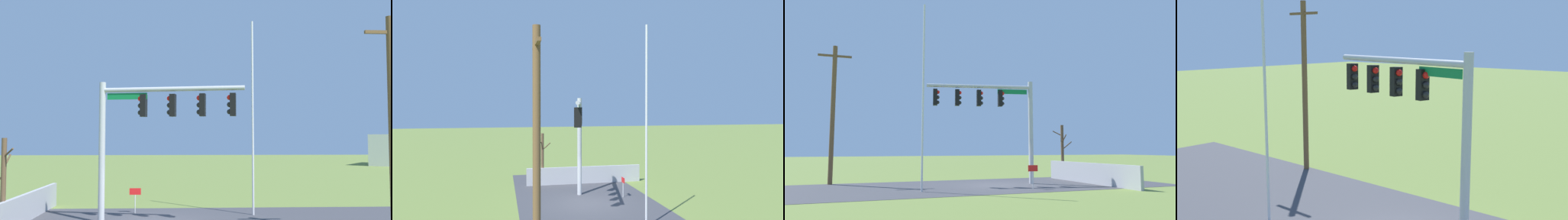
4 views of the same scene
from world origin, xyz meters
TOP-DOWN VIEW (x-y plane):
  - ground_plane at (0.00, 0.00)m, footprint 160.00×160.00m
  - sidewalk_corner at (3.26, 0.06)m, footprint 6.00×6.00m
  - retaining_fence at (5.60, -1.00)m, footprint 0.20×8.35m
  - signal_mast at (0.21, 0.50)m, footprint 6.26×1.57m
  - flagpole at (-4.68, -1.69)m, footprint 0.10×0.10m
  - utility_pole at (-8.93, 3.74)m, footprint 1.90×0.26m
  - bare_tree at (5.74, 2.03)m, footprint 1.27×1.02m
  - open_sign at (1.01, -2.43)m, footprint 0.56×0.04m

SIDE VIEW (x-z plane):
  - ground_plane at x=0.00m, z-range 0.00..0.00m
  - sidewalk_corner at x=3.26m, z-range 0.00..0.01m
  - retaining_fence at x=5.60m, z-range 0.00..1.23m
  - open_sign at x=1.01m, z-range 0.30..1.52m
  - bare_tree at x=5.74m, z-range 0.06..3.74m
  - utility_pole at x=-8.93m, z-range 0.16..8.38m
  - signal_mast at x=0.21m, z-range 1.36..7.47m
  - flagpole at x=-4.68m, z-range 0.00..9.37m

